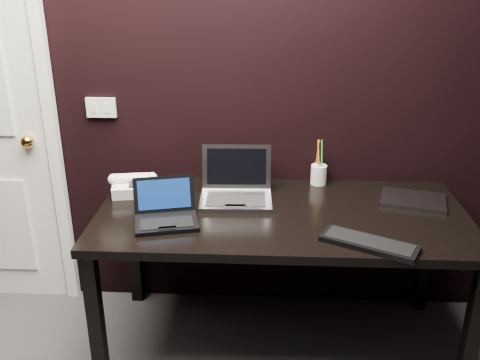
# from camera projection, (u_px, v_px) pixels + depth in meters

# --- Properties ---
(wall_back) EXTENTS (4.00, 0.00, 4.00)m
(wall_back) POSITION_uv_depth(u_px,v_px,m) (222.00, 73.00, 2.63)
(wall_back) COLOR black
(wall_back) RESTS_ON ground
(wall_switch) EXTENTS (0.15, 0.02, 0.10)m
(wall_switch) POSITION_uv_depth(u_px,v_px,m) (101.00, 108.00, 2.71)
(wall_switch) COLOR silver
(wall_switch) RESTS_ON wall_back
(desk) EXTENTS (1.70, 0.80, 0.74)m
(desk) POSITION_uv_depth(u_px,v_px,m) (281.00, 227.00, 2.49)
(desk) COLOR black
(desk) RESTS_ON ground
(netbook) EXTENTS (0.32, 0.30, 0.17)m
(netbook) POSITION_uv_depth(u_px,v_px,m) (166.00, 214.00, 2.35)
(netbook) COLOR black
(netbook) RESTS_ON desk
(silver_laptop) EXTENTS (0.35, 0.32, 0.23)m
(silver_laptop) POSITION_uv_depth(u_px,v_px,m) (236.00, 191.00, 2.57)
(silver_laptop) COLOR #A0A0A5
(silver_laptop) RESTS_ON desk
(ext_keyboard) EXTENTS (0.41, 0.29, 0.02)m
(ext_keyboard) POSITION_uv_depth(u_px,v_px,m) (369.00, 243.00, 2.16)
(ext_keyboard) COLOR black
(ext_keyboard) RESTS_ON desk
(closed_laptop) EXTENTS (0.34, 0.28, 0.02)m
(closed_laptop) POSITION_uv_depth(u_px,v_px,m) (413.00, 200.00, 2.55)
(closed_laptop) COLOR gray
(closed_laptop) RESTS_ON desk
(desk_phone) EXTENTS (0.25, 0.21, 0.12)m
(desk_phone) POSITION_uv_depth(u_px,v_px,m) (133.00, 185.00, 2.64)
(desk_phone) COLOR white
(desk_phone) RESTS_ON desk
(mobile_phone) EXTENTS (0.06, 0.05, 0.10)m
(mobile_phone) POSITION_uv_depth(u_px,v_px,m) (145.00, 197.00, 2.52)
(mobile_phone) COLOR black
(mobile_phone) RESTS_ON desk
(pen_cup) EXTENTS (0.09, 0.09, 0.24)m
(pen_cup) POSITION_uv_depth(u_px,v_px,m) (319.00, 174.00, 2.75)
(pen_cup) COLOR silver
(pen_cup) RESTS_ON desk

